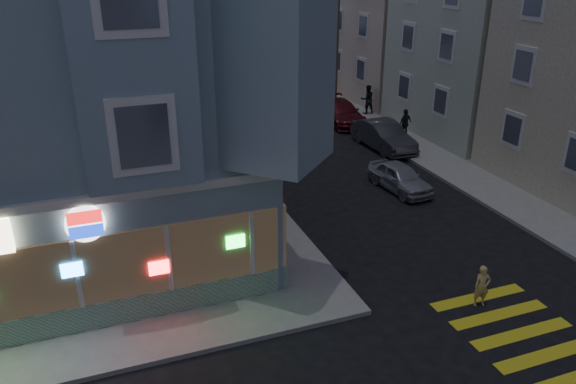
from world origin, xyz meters
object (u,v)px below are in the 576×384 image
parked_car_a (400,177)px  parked_car_d (301,89)px  parked_car_b (383,136)px  utility_pole (337,34)px  parked_car_c (341,112)px  street_tree_far (270,24)px  pedestrian_b (405,123)px  street_tree_near (305,36)px  traffic_signal (269,173)px  fire_hydrant (380,130)px  pedestrian_a (367,99)px  running_child (482,286)px

parked_car_a → parked_car_d: (2.10, 17.10, 0.05)m
parked_car_a → parked_car_b: bearing=63.0°
utility_pole → parked_car_c: size_ratio=1.90×
utility_pole → parked_car_d: (-1.30, 2.94, -4.15)m
street_tree_far → parked_car_a: street_tree_far is taller
pedestrian_b → street_tree_near: bearing=-106.8°
utility_pole → street_tree_near: size_ratio=1.70×
traffic_signal → fire_hydrant: bearing=29.2°
street_tree_near → parked_car_b: 15.37m
pedestrian_b → fire_hydrant: (-1.31, 0.40, -0.38)m
street_tree_near → pedestrian_b: street_tree_near is taller
traffic_signal → parked_car_d: bearing=47.3°
street_tree_near → pedestrian_a: street_tree_near is taller
utility_pole → street_tree_far: utility_pole is taller
parked_car_a → fire_hydrant: parked_car_a is taller
pedestrian_b → parked_car_b: bearing=8.8°
parked_car_b → parked_car_c: size_ratio=0.95×
parked_car_c → fire_hydrant: bearing=-76.3°
fire_hydrant → traffic_signal: bearing=-132.0°
running_child → parked_car_c: (4.42, 18.92, 0.03)m
utility_pole → parked_car_c: bearing=-109.1°
running_child → pedestrian_a: size_ratio=0.71×
pedestrian_b → pedestrian_a: bearing=-112.7°
pedestrian_b → running_child: bearing=48.3°
utility_pole → parked_car_b: size_ratio=2.00×
street_tree_near → pedestrian_b: (0.41, -13.98, -2.98)m
pedestrian_a → parked_car_d: size_ratio=0.39×
street_tree_far → running_child: (-5.92, -36.68, -3.28)m
parked_car_b → parked_car_c: 5.20m
pedestrian_b → fire_hydrant: 1.42m
running_child → parked_car_c: 19.42m
pedestrian_a → traffic_signal: size_ratio=0.35×
utility_pole → fire_hydrant: 8.70m
street_tree_near → pedestrian_a: size_ratio=2.90×
running_child → parked_car_a: bearing=89.7°
running_child → fire_hydrant: size_ratio=1.61×
utility_pole → parked_car_b: (-1.30, -8.96, -4.06)m
street_tree_near → parked_car_a: 20.75m
running_child → parked_car_c: bearing=91.7°
utility_pole → parked_car_b: bearing=-98.3°
parked_car_b → parked_car_c: (0.00, 5.20, -0.05)m
pedestrian_a → parked_car_b: pedestrian_a is taller
pedestrian_a → traffic_signal: traffic_signal is taller
pedestrian_b → parked_car_a: 7.38m
street_tree_near → parked_car_d: 4.73m
street_tree_near → parked_car_a: bearing=-100.1°
street_tree_far → running_child: bearing=-99.2°
street_tree_far → traffic_signal: size_ratio=1.01×
running_child → utility_pole: bearing=90.7°
street_tree_far → pedestrian_a: bearing=-87.3°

